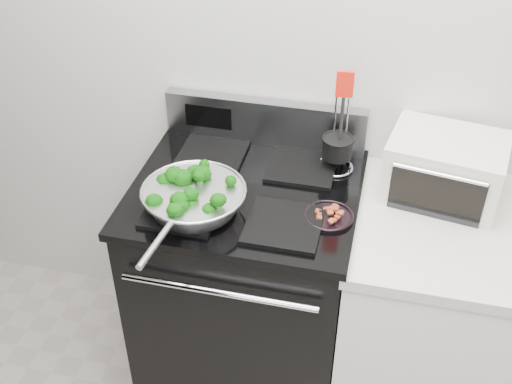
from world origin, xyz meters
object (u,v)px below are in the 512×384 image
(gas_range, at_px, (247,283))
(toaster_oven, at_px, (445,168))
(utensil_holder, at_px, (337,152))
(bacon_plate, at_px, (329,214))
(skillet, at_px, (194,198))

(gas_range, xyz_separation_m, toaster_oven, (0.66, 0.17, 0.54))
(utensil_holder, height_order, toaster_oven, utensil_holder)
(toaster_oven, bearing_deg, utensil_holder, -174.10)
(gas_range, distance_m, bacon_plate, 0.58)
(skillet, xyz_separation_m, bacon_plate, (0.44, 0.07, -0.04))
(skillet, relative_size, utensil_holder, 1.40)
(gas_range, distance_m, toaster_oven, 0.87)
(gas_range, xyz_separation_m, utensil_holder, (0.29, 0.19, 0.53))
(gas_range, bearing_deg, utensil_holder, 33.30)
(gas_range, distance_m, skillet, 0.56)
(gas_range, bearing_deg, toaster_oven, 14.09)
(skillet, relative_size, toaster_oven, 1.30)
(skillet, height_order, bacon_plate, skillet)
(skillet, distance_m, utensil_holder, 0.55)
(gas_range, xyz_separation_m, skillet, (-0.13, -0.16, 0.52))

